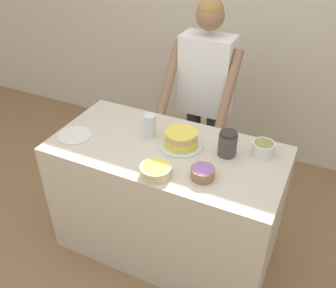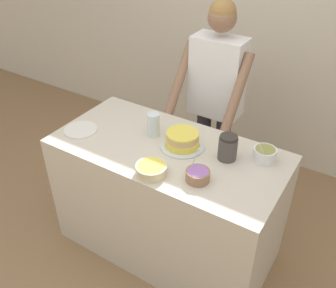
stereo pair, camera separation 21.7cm
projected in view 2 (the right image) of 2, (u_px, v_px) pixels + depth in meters
name	position (u px, v px, depth m)	size (l,w,h in m)	color
ground_plane	(139.00, 278.00, 2.61)	(14.00, 14.00, 0.00)	#93704C
wall_back	(263.00, 22.00, 3.21)	(10.00, 0.05, 2.60)	beige
counter	(167.00, 200.00, 2.62)	(1.50, 0.74, 0.89)	beige
person_baker	(216.00, 89.00, 2.81)	(0.52, 0.46, 1.66)	#2D2D38
cake	(182.00, 140.00, 2.36)	(0.29, 0.29, 0.10)	silver
frosting_bowl_purple	(198.00, 175.00, 2.09)	(0.14, 0.14, 0.18)	#936B4C
frosting_bowl_olive	(264.00, 154.00, 2.24)	(0.14, 0.14, 0.15)	white
frosting_bowl_yellow	(151.00, 169.00, 2.14)	(0.18, 0.18, 0.06)	beige
drinking_glass	(153.00, 125.00, 2.45)	(0.08, 0.08, 0.16)	silver
ceramic_plate	(81.00, 130.00, 2.54)	(0.22, 0.22, 0.01)	white
stoneware_jar	(228.00, 148.00, 2.23)	(0.11, 0.11, 0.16)	#4C4742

